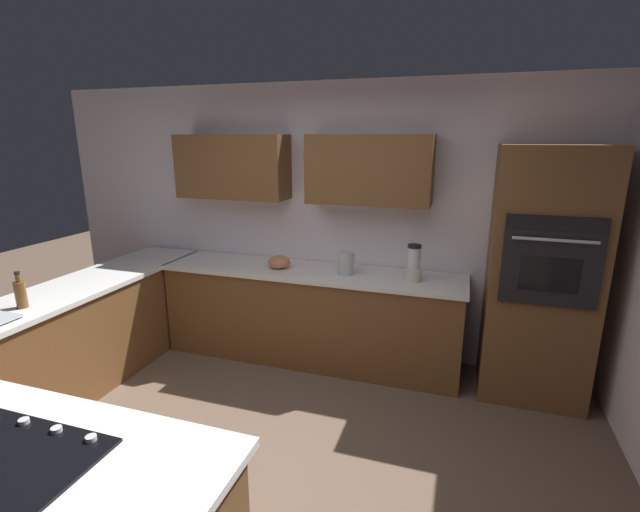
{
  "coord_description": "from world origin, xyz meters",
  "views": [
    {
      "loc": [
        -1.23,
        2.05,
        2.1
      ],
      "look_at": [
        -0.09,
        -1.43,
        1.12
      ],
      "focal_mm": 25.08,
      "sensor_mm": 36.0,
      "label": 1
    }
  ],
  "objects": [
    {
      "name": "wall_back",
      "position": [
        0.06,
        -2.05,
        1.42
      ],
      "size": [
        6.0,
        0.44,
        2.6
      ],
      "color": "silver",
      "rests_on": "ground"
    },
    {
      "name": "lower_cabinets_side",
      "position": [
        1.82,
        -0.55,
        0.43
      ],
      "size": [
        0.6,
        2.9,
        0.86
      ],
      "primitive_type": "cube",
      "color": "brown",
      "rests_on": "ground"
    },
    {
      "name": "mixing_bowl",
      "position": [
        0.4,
        -1.69,
        0.96
      ],
      "size": [
        0.21,
        0.21,
        0.12
      ],
      "primitive_type": "ellipsoid",
      "color": "#CC724C",
      "rests_on": "countertop_back"
    },
    {
      "name": "lower_cabinets_back",
      "position": [
        0.1,
        -1.72,
        0.43
      ],
      "size": [
        2.8,
        0.6,
        0.86
      ],
      "primitive_type": "cube",
      "color": "brown",
      "rests_on": "ground"
    },
    {
      "name": "wall_oven",
      "position": [
        -1.85,
        -1.72,
        1.03
      ],
      "size": [
        0.8,
        0.66,
        2.05
      ],
      "color": "brown",
      "rests_on": "ground"
    },
    {
      "name": "ground_plane",
      "position": [
        0.0,
        0.0,
        0.0
      ],
      "size": [
        14.0,
        14.0,
        0.0
      ],
      "primitive_type": "plane",
      "color": "brown"
    },
    {
      "name": "kettle",
      "position": [
        -0.25,
        -1.69,
        1.0
      ],
      "size": [
        0.15,
        0.15,
        0.2
      ],
      "primitive_type": "cylinder",
      "color": "#B7BABF",
      "rests_on": "countertop_back"
    },
    {
      "name": "blender",
      "position": [
        -0.85,
        -1.69,
        1.04
      ],
      "size": [
        0.15,
        0.15,
        0.32
      ],
      "color": "beige",
      "rests_on": "countertop_back"
    },
    {
      "name": "countertop_side",
      "position": [
        1.82,
        -0.55,
        0.88
      ],
      "size": [
        0.64,
        2.94,
        0.04
      ],
      "primitive_type": "cube",
      "color": "silver",
      "rests_on": "lower_cabinets_side"
    },
    {
      "name": "countertop_back",
      "position": [
        0.1,
        -1.72,
        0.88
      ],
      "size": [
        2.84,
        0.64,
        0.04
      ],
      "primitive_type": "cube",
      "color": "silver",
      "rests_on": "lower_cabinets_back"
    },
    {
      "name": "dish_soap_bottle",
      "position": [
        1.77,
        -0.17,
        1.01
      ],
      "size": [
        0.08,
        0.08,
        0.27
      ],
      "color": "brown",
      "rests_on": "countertop_side"
    }
  ]
}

